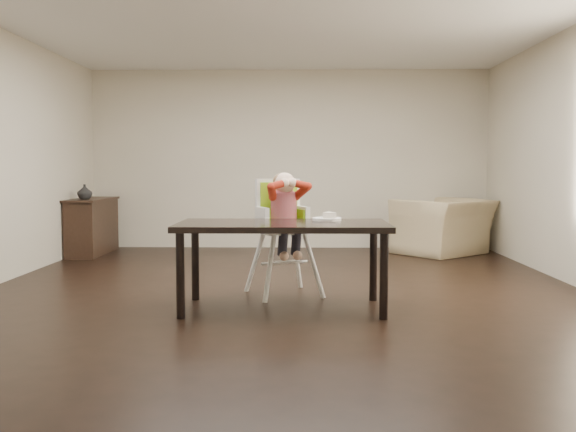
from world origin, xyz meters
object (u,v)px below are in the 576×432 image
high_chair (283,209)px  armchair (444,217)px  dining_table (283,232)px  sideboard (92,226)px

high_chair → armchair: (2.20, 2.96, -0.31)m
dining_table → high_chair: 0.67m
armchair → sideboard: size_ratio=0.95×
dining_table → high_chair: size_ratio=1.53×
dining_table → armchair: (2.18, 3.61, -0.15)m
high_chair → sideboard: bearing=112.5°
dining_table → high_chair: high_chair is taller
dining_table → sideboard: bearing=128.6°
high_chair → armchair: high_chair is taller
high_chair → sideboard: size_ratio=0.93×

